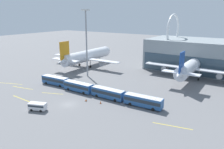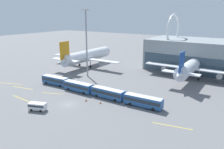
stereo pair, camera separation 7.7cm
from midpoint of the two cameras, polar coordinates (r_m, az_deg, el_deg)
name	(u,v)px [view 2 (the right image)]	position (r m, az deg, el deg)	size (l,w,h in m)	color
ground_plane	(69,104)	(67.55, -11.26, -7.62)	(440.00, 440.00, 0.00)	slate
airliner_at_gate_near	(86,56)	(112.84, -6.77, 4.81)	(40.68, 39.36, 14.33)	silver
airliner_at_gate_far	(192,66)	(96.09, 20.16, 2.11)	(39.26, 41.83, 13.56)	silver
shuttle_bus_0	(55,80)	(85.91, -14.59, -1.40)	(11.63, 3.45, 3.26)	#285693
shuttle_bus_1	(78,86)	(77.02, -8.80, -3.04)	(11.49, 2.86, 3.26)	#285693
shuttle_bus_2	(108,93)	(70.01, -1.06, -4.77)	(11.49, 2.87, 3.26)	#285693
shuttle_bus_3	(143,101)	(64.50, 8.17, -6.77)	(11.60, 3.31, 3.26)	#285693
service_van_foreground	(37,106)	(65.26, -18.86, -7.79)	(5.31, 3.60, 2.21)	silver
floodlight_mast	(86,36)	(92.65, -6.70, 10.03)	(2.45, 2.45, 28.08)	gray
lane_stripe_0	(52,93)	(77.63, -15.29, -4.77)	(7.80, 0.25, 0.01)	yellow
lane_stripe_1	(10,83)	(94.04, -25.00, -2.14)	(10.68, 0.25, 0.01)	yellow
lane_stripe_2	(23,88)	(86.84, -22.31, -3.23)	(9.68, 0.25, 0.01)	yellow
lane_stripe_3	(150,101)	(69.67, 10.05, -6.82)	(8.40, 0.25, 0.01)	yellow
lane_stripe_4	(23,99)	(75.42, -22.20, -6.01)	(11.31, 0.25, 0.01)	yellow
lane_stripe_5	(172,126)	(56.30, 15.47, -12.84)	(9.52, 0.25, 0.01)	yellow
traffic_cone_0	(86,100)	(68.85, -6.78, -6.61)	(0.64, 0.64, 0.79)	black
traffic_cone_1	(101,102)	(66.65, -2.98, -7.27)	(0.53, 0.53, 0.82)	black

